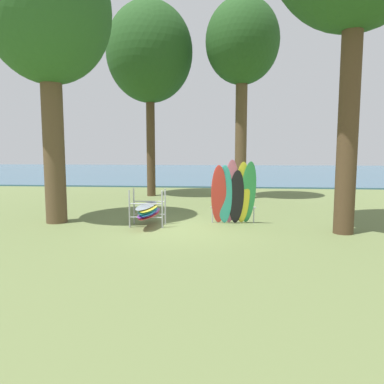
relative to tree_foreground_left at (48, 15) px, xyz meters
The scene contains 7 objects.
ground_plane 8.46m from the tree_foreground_left, ahead, with size 80.00×80.00×0.00m, color olive.
lake_water 31.49m from the tree_foreground_left, 81.40° to the left, with size 80.00×36.00×0.10m, color #38607A.
tree_foreground_left is the anchor object (origin of this frame).
tree_mid_behind 9.78m from the tree_foreground_left, 46.08° to the left, with size 3.74×3.74×10.19m.
tree_far_left_back 8.06m from the tree_foreground_left, 76.83° to the left, with size 4.65×4.65×10.49m.
leaning_board_pile 8.68m from the tree_foreground_left, ahead, with size 1.63×0.86×2.26m.
board_storage_rack 7.35m from the tree_foreground_left, ahead, with size 1.15×2.13×1.25m.
Camera 1 is at (1.37, -11.50, 2.56)m, focal length 34.12 mm.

